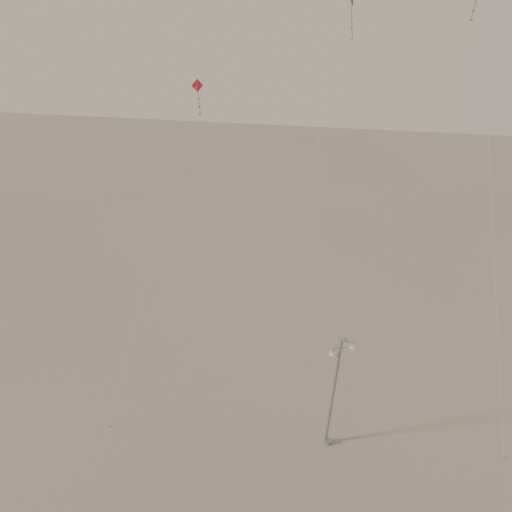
# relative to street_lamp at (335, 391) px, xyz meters

# --- Properties ---
(ground) EXTENTS (160.00, 160.00, 0.00)m
(ground) POSITION_rel_street_lamp_xyz_m (-2.73, -0.01, -4.55)
(ground) COLOR gray
(ground) RESTS_ON ground
(street_lamp) EXTENTS (1.61, 0.65, 8.54)m
(street_lamp) POSITION_rel_street_lamp_xyz_m (0.00, 0.00, 0.00)
(street_lamp) COLOR #979AA0
(street_lamp) RESTS_ON ground
(kite_1) EXTENTS (10.22, 4.26, 25.77)m
(kite_1) POSITION_rel_street_lamp_xyz_m (-3.03, 5.92, 15.51)
(kite_1) COLOR #2A2323
(kite_1) RESTS_ON ground
(kite_3) EXTENTS (6.52, 4.29, 21.73)m
(kite_3) POSITION_rel_street_lamp_xyz_m (-9.84, 1.76, 11.56)
(kite_3) COLOR maroon
(kite_3) RESTS_ON ground
(kite_4) EXTENTS (5.68, 6.82, 26.25)m
(kite_4) POSITION_rel_street_lamp_xyz_m (6.60, 5.79, 15.19)
(kite_4) COLOR #2A2323
(kite_4) RESTS_ON ground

